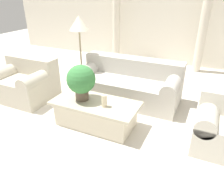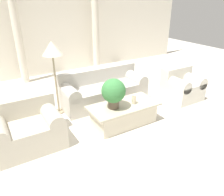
{
  "view_description": "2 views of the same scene",
  "coord_description": "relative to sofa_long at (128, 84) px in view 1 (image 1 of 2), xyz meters",
  "views": [
    {
      "loc": [
        1.64,
        -3.12,
        2.03
      ],
      "look_at": [
        0.32,
        -0.31,
        0.46
      ],
      "focal_mm": 35.0,
      "sensor_mm": 36.0,
      "label": 1
    },
    {
      "loc": [
        -2.03,
        -3.6,
        2.34
      ],
      "look_at": [
        0.01,
        -0.2,
        0.48
      ],
      "focal_mm": 35.0,
      "sensor_mm": 36.0,
      "label": 2
    }
  ],
  "objects": [
    {
      "name": "ground_plane",
      "position": [
        -0.24,
        -0.64,
        -0.33
      ],
      "size": [
        16.0,
        16.0,
        0.0
      ],
      "primitive_type": "plane",
      "color": "silver"
    },
    {
      "name": "loveseat",
      "position": [
        -1.91,
        -0.81,
        0.01
      ],
      "size": [
        1.12,
        0.9,
        0.79
      ],
      "color": "beige",
      "rests_on": "ground_plane"
    },
    {
      "name": "column_right",
      "position": [
        1.07,
        2.35,
        1.0
      ],
      "size": [
        0.31,
        0.31,
        2.6
      ],
      "color": "beige",
      "rests_on": "ground_plane"
    },
    {
      "name": "pillar_candle",
      "position": [
        0.06,
        -1.18,
        0.19
      ],
      "size": [
        0.08,
        0.08,
        0.19
      ],
      "color": "beige",
      "rests_on": "coffee_table"
    },
    {
      "name": "wall_back",
      "position": [
        -0.24,
        2.76,
        1.27
      ],
      "size": [
        10.0,
        0.06,
        3.2
      ],
      "color": "silver",
      "rests_on": "ground_plane"
    },
    {
      "name": "coffee_table",
      "position": [
        -0.13,
        -1.12,
        -0.11
      ],
      "size": [
        1.38,
        0.66,
        0.42
      ],
      "color": "beige",
      "rests_on": "ground_plane"
    },
    {
      "name": "potted_plant",
      "position": [
        -0.36,
        -1.12,
        0.42
      ],
      "size": [
        0.45,
        0.45,
        0.57
      ],
      "color": "brown",
      "rests_on": "coffee_table"
    },
    {
      "name": "sofa_long",
      "position": [
        0.0,
        0.0,
        0.0
      ],
      "size": [
        2.01,
        0.9,
        0.79
      ],
      "color": "#B7B2A8",
      "rests_on": "ground_plane"
    },
    {
      "name": "column_left",
      "position": [
        -1.32,
        2.35,
        1.0
      ],
      "size": [
        0.31,
        0.31,
        2.6
      ],
      "color": "beige",
      "rests_on": "ground_plane"
    },
    {
      "name": "floor_lamp",
      "position": [
        -1.08,
        0.01,
        1.0
      ],
      "size": [
        0.39,
        0.39,
        1.55
      ],
      "color": "gray",
      "rests_on": "ground_plane"
    }
  ]
}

